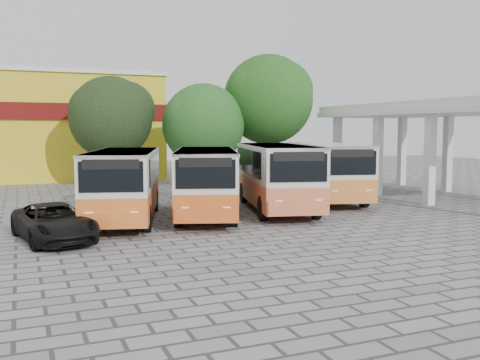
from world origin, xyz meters
name	(u,v)px	position (x,y,z in m)	size (l,w,h in m)	color
ground	(314,220)	(0.00, 0.00, 0.00)	(90.00, 90.00, 0.00)	slate
terminal_shelter	(441,111)	(10.50, 4.00, 4.91)	(6.80, 15.80, 5.40)	silver
shophouse_block	(27,126)	(-11.00, 25.99, 4.16)	(20.40, 10.40, 8.30)	gold
bus_far_left	(124,180)	(-7.55, 3.04, 1.74)	(4.77, 8.83, 3.00)	orange
bus_centre_left	(206,178)	(-3.96, 2.83, 1.74)	(5.07, 8.86, 3.00)	#CF5318
bus_centre_right	(276,173)	(-0.25, 3.22, 1.83)	(4.76, 9.24, 3.16)	#CC693D
bus_far_right	(326,168)	(3.84, 5.36, 1.81)	(4.84, 9.17, 3.12)	orange
tree_left	(112,115)	(-5.94, 16.19, 4.85)	(5.72, 5.45, 7.40)	black
tree_middle	(204,122)	(-0.09, 14.46, 4.38)	(5.80, 5.52, 6.96)	#302115
tree_right	(269,97)	(4.64, 14.33, 6.19)	(6.57, 6.25, 9.11)	#492E1B
parked_car	(54,222)	(-10.62, -0.16, 0.65)	(2.16, 4.69, 1.30)	black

